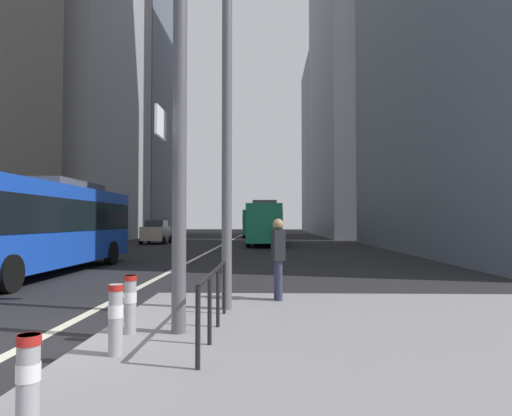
{
  "coord_description": "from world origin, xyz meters",
  "views": [
    {
      "loc": [
        3.61,
        -6.62,
        1.86
      ],
      "look_at": [
        2.77,
        25.11,
        2.81
      ],
      "focal_mm": 31.2,
      "sensor_mm": 36.0,
      "label": 1
    }
  ],
  "objects_px": {
    "bollard_back": "(130,301)",
    "traffic_signal_gantry": "(69,80)",
    "street_lamp_post": "(227,49)",
    "bollard_right": "(116,316)",
    "bollard_left": "(28,378)",
    "city_bus_red_receding": "(266,222)",
    "city_bus_red_distant": "(255,222)",
    "city_bus_blue_oncoming": "(39,222)",
    "car_oncoming_mid": "(156,232)",
    "car_receding_near": "(268,227)",
    "pedestrian_waiting": "(278,254)"
  },
  "relations": [
    {
      "from": "bollard_back",
      "to": "traffic_signal_gantry",
      "type": "bearing_deg",
      "value": 176.72
    },
    {
      "from": "street_lamp_post",
      "to": "bollard_right",
      "type": "xyz_separation_m",
      "value": [
        -1.14,
        -3.03,
        -4.63
      ]
    },
    {
      "from": "traffic_signal_gantry",
      "to": "bollard_left",
      "type": "relative_size",
      "value": 7.59
    },
    {
      "from": "traffic_signal_gantry",
      "to": "bollard_right",
      "type": "relative_size",
      "value": 6.66
    },
    {
      "from": "city_bus_red_receding",
      "to": "bollard_right",
      "type": "relative_size",
      "value": 12.7
    },
    {
      "from": "city_bus_red_distant",
      "to": "city_bus_blue_oncoming",
      "type": "bearing_deg",
      "value": -99.78
    },
    {
      "from": "car_oncoming_mid",
      "to": "car_receding_near",
      "type": "xyz_separation_m",
      "value": [
        9.35,
        26.62,
        0.0
      ]
    },
    {
      "from": "traffic_signal_gantry",
      "to": "bollard_right",
      "type": "bearing_deg",
      "value": -44.64
    },
    {
      "from": "city_bus_red_receding",
      "to": "city_bus_red_distant",
      "type": "relative_size",
      "value": 1.08
    },
    {
      "from": "street_lamp_post",
      "to": "bollard_right",
      "type": "relative_size",
      "value": 8.87
    },
    {
      "from": "bollard_left",
      "to": "pedestrian_waiting",
      "type": "xyz_separation_m",
      "value": [
        2.16,
        6.13,
        0.54
      ]
    },
    {
      "from": "traffic_signal_gantry",
      "to": "bollard_left",
      "type": "height_order",
      "value": "traffic_signal_gantry"
    },
    {
      "from": "pedestrian_waiting",
      "to": "city_bus_red_receding",
      "type": "bearing_deg",
      "value": 90.86
    },
    {
      "from": "street_lamp_post",
      "to": "pedestrian_waiting",
      "type": "relative_size",
      "value": 4.53
    },
    {
      "from": "car_receding_near",
      "to": "bollard_right",
      "type": "bearing_deg",
      "value": -91.98
    },
    {
      "from": "bollard_right",
      "to": "car_oncoming_mid",
      "type": "bearing_deg",
      "value": 103.28
    },
    {
      "from": "city_bus_red_distant",
      "to": "pedestrian_waiting",
      "type": "xyz_separation_m",
      "value": [
        1.69,
        -42.85,
        -0.7
      ]
    },
    {
      "from": "car_oncoming_mid",
      "to": "bollard_back",
      "type": "distance_m",
      "value": 30.92
    },
    {
      "from": "city_bus_red_distant",
      "to": "car_receding_near",
      "type": "height_order",
      "value": "city_bus_red_distant"
    },
    {
      "from": "car_receding_near",
      "to": "pedestrian_waiting",
      "type": "height_order",
      "value": "car_receding_near"
    },
    {
      "from": "street_lamp_post",
      "to": "city_bus_red_receding",
      "type": "bearing_deg",
      "value": 88.64
    },
    {
      "from": "city_bus_red_distant",
      "to": "pedestrian_waiting",
      "type": "bearing_deg",
      "value": -87.75
    },
    {
      "from": "car_receding_near",
      "to": "pedestrian_waiting",
      "type": "xyz_separation_m",
      "value": [
        0.17,
        -53.74,
        0.15
      ]
    },
    {
      "from": "city_bus_blue_oncoming",
      "to": "city_bus_red_receding",
      "type": "height_order",
      "value": "same"
    },
    {
      "from": "bollard_right",
      "to": "bollard_back",
      "type": "distance_m",
      "value": 1.1
    },
    {
      "from": "city_bus_blue_oncoming",
      "to": "car_receding_near",
      "type": "height_order",
      "value": "city_bus_blue_oncoming"
    },
    {
      "from": "city_bus_blue_oncoming",
      "to": "city_bus_red_receding",
      "type": "bearing_deg",
      "value": 69.27
    },
    {
      "from": "city_bus_red_receding",
      "to": "car_oncoming_mid",
      "type": "relative_size",
      "value": 2.75
    },
    {
      "from": "bollard_left",
      "to": "bollard_back",
      "type": "xyz_separation_m",
      "value": [
        -0.16,
        3.18,
        0.05
      ]
    },
    {
      "from": "city_bus_red_distant",
      "to": "traffic_signal_gantry",
      "type": "xyz_separation_m",
      "value": [
        -1.65,
        -45.75,
        2.23
      ]
    },
    {
      "from": "traffic_signal_gantry",
      "to": "pedestrian_waiting",
      "type": "distance_m",
      "value": 5.3
    },
    {
      "from": "city_bus_blue_oncoming",
      "to": "city_bus_red_receding",
      "type": "xyz_separation_m",
      "value": [
        7.74,
        20.45,
        -0.0
      ]
    },
    {
      "from": "city_bus_red_receding",
      "to": "bollard_right",
      "type": "height_order",
      "value": "city_bus_red_receding"
    },
    {
      "from": "city_bus_red_distant",
      "to": "city_bus_red_receding",
      "type": "bearing_deg",
      "value": -85.63
    },
    {
      "from": "car_oncoming_mid",
      "to": "city_bus_red_receding",
      "type": "bearing_deg",
      "value": -7.55
    },
    {
      "from": "bollard_left",
      "to": "pedestrian_waiting",
      "type": "distance_m",
      "value": 6.53
    },
    {
      "from": "city_bus_blue_oncoming",
      "to": "bollard_right",
      "type": "distance_m",
      "value": 11.28
    },
    {
      "from": "city_bus_blue_oncoming",
      "to": "traffic_signal_gantry",
      "type": "height_order",
      "value": "traffic_signal_gantry"
    },
    {
      "from": "city_bus_red_receding",
      "to": "traffic_signal_gantry",
      "type": "height_order",
      "value": "traffic_signal_gantry"
    },
    {
      "from": "city_bus_blue_oncoming",
      "to": "bollard_right",
      "type": "relative_size",
      "value": 13.01
    },
    {
      "from": "car_receding_near",
      "to": "pedestrian_waiting",
      "type": "relative_size",
      "value": 2.62
    },
    {
      "from": "city_bus_blue_oncoming",
      "to": "bollard_back",
      "type": "height_order",
      "value": "city_bus_blue_oncoming"
    },
    {
      "from": "car_receding_near",
      "to": "traffic_signal_gantry",
      "type": "relative_size",
      "value": 0.77
    },
    {
      "from": "car_oncoming_mid",
      "to": "pedestrian_waiting",
      "type": "xyz_separation_m",
      "value": [
        9.52,
        -27.12,
        0.15
      ]
    },
    {
      "from": "street_lamp_post",
      "to": "pedestrian_waiting",
      "type": "height_order",
      "value": "street_lamp_post"
    },
    {
      "from": "car_receding_near",
      "to": "bollard_back",
      "type": "xyz_separation_m",
      "value": [
        -2.15,
        -56.69,
        -0.35
      ]
    },
    {
      "from": "car_receding_near",
      "to": "bollard_back",
      "type": "distance_m",
      "value": 56.73
    },
    {
      "from": "traffic_signal_gantry",
      "to": "bollard_back",
      "type": "height_order",
      "value": "traffic_signal_gantry"
    },
    {
      "from": "car_oncoming_mid",
      "to": "bollard_left",
      "type": "height_order",
      "value": "car_oncoming_mid"
    },
    {
      "from": "bollard_right",
      "to": "city_bus_blue_oncoming",
      "type": "bearing_deg",
      "value": 122.1
    }
  ]
}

